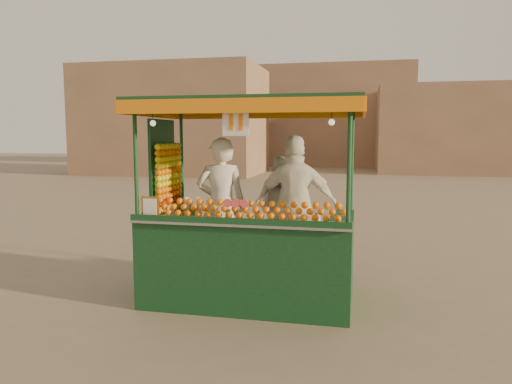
% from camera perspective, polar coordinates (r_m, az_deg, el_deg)
% --- Properties ---
extents(ground, '(90.00, 90.00, 0.00)m').
position_cam_1_polar(ground, '(6.87, -1.83, -11.79)').
color(ground, '#746553').
rests_on(ground, ground).
extents(building_left, '(10.00, 6.00, 6.00)m').
position_cam_1_polar(building_left, '(28.38, -9.68, 8.30)').
color(building_left, '#986F56').
rests_on(building_left, ground).
extents(building_right, '(9.00, 6.00, 5.00)m').
position_cam_1_polar(building_right, '(30.79, 22.63, 6.82)').
color(building_right, '#986F56').
rests_on(building_right, ground).
extents(building_center, '(14.00, 7.00, 7.00)m').
position_cam_1_polar(building_center, '(36.52, 6.77, 8.76)').
color(building_center, '#986F56').
rests_on(building_center, ground).
extents(juice_cart, '(2.90, 1.88, 2.64)m').
position_cam_1_polar(juice_cart, '(6.35, -1.40, -5.27)').
color(juice_cart, '#0E3418').
rests_on(juice_cart, ground).
extents(vendor_left, '(0.76, 0.60, 1.85)m').
position_cam_1_polar(vendor_left, '(6.63, -4.13, -1.53)').
color(vendor_left, silver).
rests_on(vendor_left, ground).
extents(vendor_middle, '(0.96, 0.89, 1.59)m').
position_cam_1_polar(vendor_middle, '(6.78, 3.07, -2.45)').
color(vendor_middle, silver).
rests_on(vendor_middle, ground).
extents(vendor_right, '(1.15, 0.60, 1.88)m').
position_cam_1_polar(vendor_right, '(6.44, 4.72, -1.66)').
color(vendor_right, white).
rests_on(vendor_right, ground).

